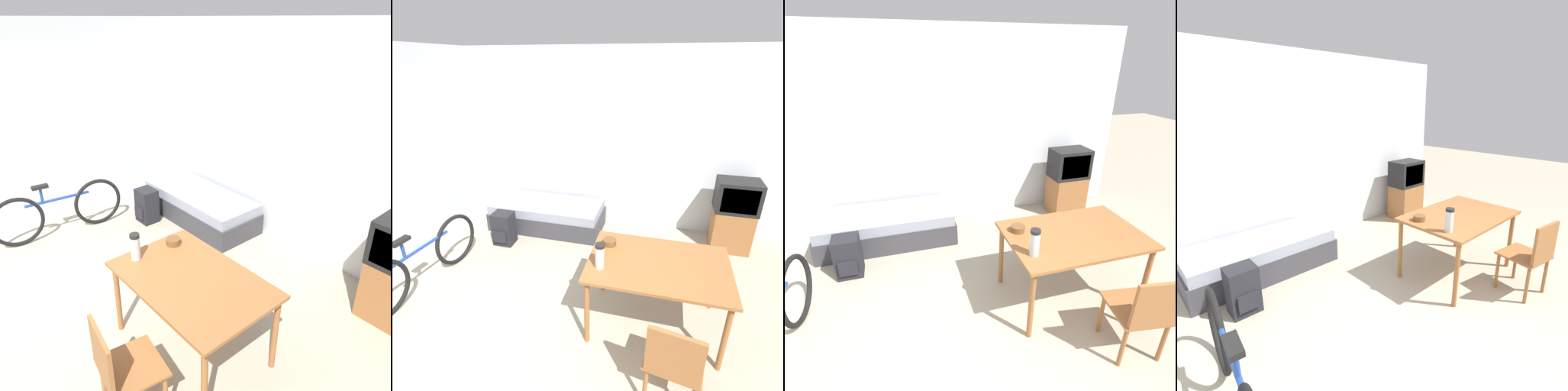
# 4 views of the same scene
# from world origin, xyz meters

# --- Properties ---
(ground_plane) EXTENTS (20.00, 20.00, 0.00)m
(ground_plane) POSITION_xyz_m (0.00, 0.00, 0.00)
(ground_plane) COLOR #9E937F
(wall_back) EXTENTS (5.58, 0.06, 2.70)m
(wall_back) POSITION_xyz_m (0.00, 3.25, 1.35)
(wall_back) COLOR silver
(wall_back) RESTS_ON ground_plane
(daybed) EXTENTS (1.76, 0.76, 0.43)m
(daybed) POSITION_xyz_m (-0.88, 2.76, 0.21)
(daybed) COLOR #333338
(daybed) RESTS_ON ground_plane
(tv) EXTENTS (0.55, 0.41, 1.04)m
(tv) POSITION_xyz_m (1.87, 2.84, 0.52)
(tv) COLOR brown
(tv) RESTS_ON ground_plane
(dining_table) EXTENTS (1.32, 0.88, 0.75)m
(dining_table) POSITION_xyz_m (0.90, 1.15, 0.67)
(dining_table) COLOR brown
(dining_table) RESTS_ON ground_plane
(wooden_chair) EXTENTS (0.49, 0.49, 0.85)m
(wooden_chair) POSITION_xyz_m (1.07, 0.35, 0.48)
(wooden_chair) COLOR brown
(wooden_chair) RESTS_ON ground_plane
(bicycle) EXTENTS (0.23, 1.73, 0.76)m
(bicycle) POSITION_xyz_m (-1.76, 1.05, 0.35)
(bicycle) COLOR black
(bicycle) RESTS_ON ground_plane
(thermos_flask) EXTENTS (0.09, 0.09, 0.25)m
(thermos_flask) POSITION_xyz_m (0.38, 0.95, 0.89)
(thermos_flask) COLOR #B7B7BC
(thermos_flask) RESTS_ON dining_table
(mate_bowl) EXTENTS (0.14, 0.14, 0.06)m
(mate_bowl) POSITION_xyz_m (0.39, 1.34, 0.78)
(mate_bowl) COLOR brown
(mate_bowl) RESTS_ON dining_table
(backpack) EXTENTS (0.28, 0.27, 0.49)m
(backpack) POSITION_xyz_m (-1.32, 2.14, 0.24)
(backpack) COLOR black
(backpack) RESTS_ON ground_plane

